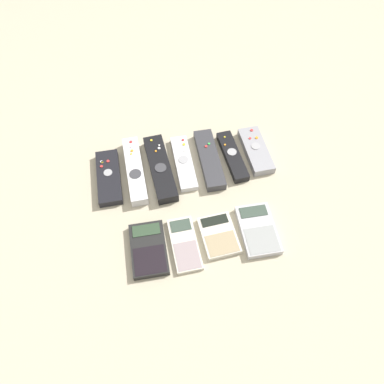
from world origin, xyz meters
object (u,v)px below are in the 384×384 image
(remote_3, at_px, (185,163))
(remote_1, at_px, (135,170))
(remote_2, at_px, (160,168))
(calculator_3, at_px, (258,230))
(calculator_1, at_px, (185,244))
(calculator_2, at_px, (219,235))
(remote_5, at_px, (232,156))
(remote_0, at_px, (109,177))
(calculator_0, at_px, (149,249))
(remote_6, at_px, (256,150))
(remote_4, at_px, (209,159))

(remote_3, bearing_deg, remote_1, -177.93)
(remote_2, height_order, calculator_3, remote_2)
(remote_1, distance_m, calculator_1, 0.25)
(calculator_2, bearing_deg, remote_5, 64.94)
(remote_0, relative_size, calculator_0, 1.23)
(remote_1, height_order, remote_6, remote_1)
(remote_3, xyz_separation_m, remote_6, (0.20, -0.00, 0.00))
(remote_5, xyz_separation_m, calculator_2, (-0.10, -0.23, -0.00))
(remote_0, bearing_deg, remote_4, 1.74)
(calculator_3, bearing_deg, remote_3, 121.21)
(remote_0, height_order, remote_3, remote_0)
(calculator_1, bearing_deg, remote_5, 51.91)
(remote_4, relative_size, remote_5, 1.17)
(remote_4, distance_m, calculator_3, 0.24)
(remote_5, relative_size, remote_6, 1.08)
(remote_1, xyz_separation_m, remote_6, (0.34, -0.00, -0.00))
(calculator_2, bearing_deg, remote_3, 96.69)
(remote_5, xyz_separation_m, calculator_1, (-0.18, -0.23, -0.00))
(remote_0, relative_size, remote_4, 0.86)
(remote_1, distance_m, remote_4, 0.20)
(remote_4, height_order, remote_5, remote_4)
(calculator_1, distance_m, calculator_3, 0.18)
(calculator_2, xyz_separation_m, calculator_3, (0.10, -0.01, 0.00))
(remote_2, distance_m, remote_5, 0.20)
(remote_4, bearing_deg, remote_6, 3.31)
(remote_3, height_order, remote_6, remote_6)
(calculator_0, height_order, calculator_3, same)
(remote_3, distance_m, calculator_2, 0.24)
(remote_5, xyz_separation_m, calculator_0, (-0.27, -0.23, -0.00))
(remote_2, relative_size, calculator_2, 1.89)
(remote_2, height_order, calculator_1, remote_2)
(calculator_3, bearing_deg, remote_1, 140.71)
(remote_3, bearing_deg, remote_0, -176.31)
(remote_6, relative_size, calculator_0, 1.13)
(remote_1, xyz_separation_m, calculator_1, (0.09, -0.24, -0.01))
(remote_4, xyz_separation_m, calculator_1, (-0.12, -0.23, -0.01))
(remote_4, bearing_deg, remote_3, 176.93)
(remote_2, xyz_separation_m, remote_3, (0.07, 0.01, -0.01))
(remote_3, bearing_deg, remote_5, -1.64)
(remote_2, height_order, remote_4, remote_2)
(remote_0, distance_m, calculator_1, 0.28)
(remote_4, relative_size, calculator_2, 1.76)
(remote_2, bearing_deg, calculator_3, -51.42)
(remote_3, bearing_deg, calculator_3, -59.81)
(calculator_1, bearing_deg, calculator_2, 2.97)
(remote_0, xyz_separation_m, remote_3, (0.21, 0.01, -0.00))
(remote_2, xyz_separation_m, calculator_0, (-0.07, -0.23, -0.01))
(remote_4, distance_m, calculator_2, 0.23)
(remote_6, distance_m, calculator_0, 0.41)
(remote_6, xyz_separation_m, calculator_2, (-0.17, -0.23, -0.00))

